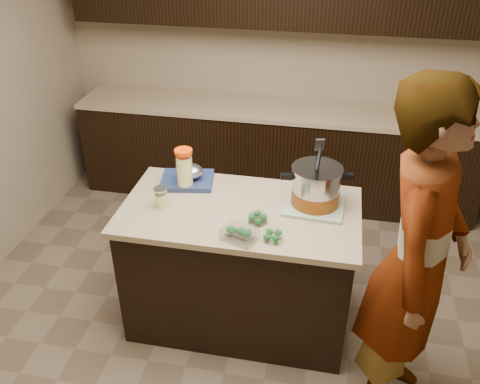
# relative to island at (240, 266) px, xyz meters

# --- Properties ---
(ground_plane) EXTENTS (4.00, 4.00, 0.00)m
(ground_plane) POSITION_rel_island_xyz_m (0.00, 0.00, -0.45)
(ground_plane) COLOR brown
(ground_plane) RESTS_ON ground
(room_shell) EXTENTS (4.04, 4.04, 2.72)m
(room_shell) POSITION_rel_island_xyz_m (0.00, 0.00, 1.26)
(room_shell) COLOR tan
(room_shell) RESTS_ON ground
(back_cabinets) EXTENTS (3.60, 0.63, 2.33)m
(back_cabinets) POSITION_rel_island_xyz_m (0.00, 1.74, 0.49)
(back_cabinets) COLOR black
(back_cabinets) RESTS_ON ground
(island) EXTENTS (1.46, 0.81, 0.90)m
(island) POSITION_rel_island_xyz_m (0.00, 0.00, 0.00)
(island) COLOR black
(island) RESTS_ON ground
(dish_towel) EXTENTS (0.38, 0.38, 0.02)m
(dish_towel) POSITION_rel_island_xyz_m (0.44, 0.13, 0.46)
(dish_towel) COLOR #598056
(dish_towel) RESTS_ON island
(stock_pot) EXTENTS (0.43, 0.37, 0.44)m
(stock_pot) POSITION_rel_island_xyz_m (0.44, 0.13, 0.57)
(stock_pot) COLOR #B7B7BC
(stock_pot) RESTS_ON dish_towel
(lemonade_pitcher) EXTENTS (0.14, 0.14, 0.28)m
(lemonade_pitcher) POSITION_rel_island_xyz_m (-0.39, 0.17, 0.58)
(lemonade_pitcher) COLOR #F9FA98
(lemonade_pitcher) RESTS_ON island
(mason_jar) EXTENTS (0.11, 0.11, 0.14)m
(mason_jar) POSITION_rel_island_xyz_m (-0.48, -0.07, 0.51)
(mason_jar) COLOR #F9FA98
(mason_jar) RESTS_ON island
(broccoli_tub_left) EXTENTS (0.12, 0.12, 0.05)m
(broccoli_tub_left) POSITION_rel_island_xyz_m (0.13, -0.12, 0.47)
(broccoli_tub_left) COLOR silver
(broccoli_tub_left) RESTS_ON island
(broccoli_tub_right) EXTENTS (0.14, 0.14, 0.05)m
(broccoli_tub_right) POSITION_rel_island_xyz_m (0.24, -0.28, 0.47)
(broccoli_tub_right) COLOR silver
(broccoli_tub_right) RESTS_ON island
(broccoli_tub_rect) EXTENTS (0.22, 0.19, 0.07)m
(broccoli_tub_rect) POSITION_rel_island_xyz_m (0.06, -0.31, 0.48)
(broccoli_tub_rect) COLOR silver
(broccoli_tub_rect) RESTS_ON island
(blue_tray) EXTENTS (0.38, 0.32, 0.13)m
(blue_tray) POSITION_rel_island_xyz_m (-0.40, 0.25, 0.49)
(blue_tray) COLOR navy
(blue_tray) RESTS_ON island
(person) EXTENTS (0.66, 0.82, 1.96)m
(person) POSITION_rel_island_xyz_m (0.98, -0.45, 0.53)
(person) COLOR gray
(person) RESTS_ON ground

